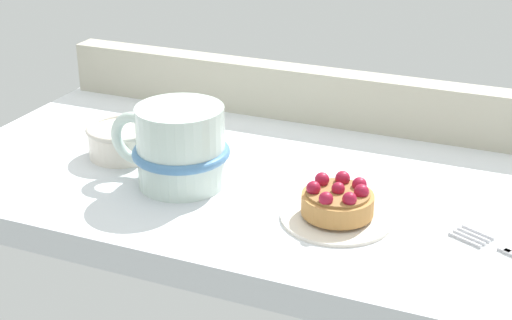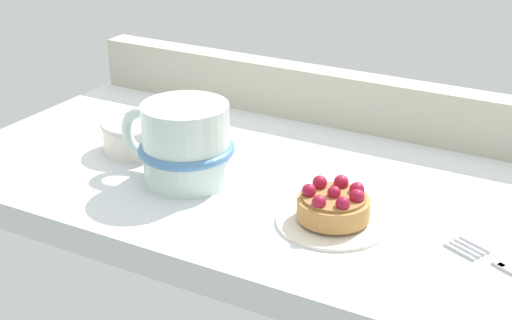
{
  "view_description": "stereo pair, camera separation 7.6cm",
  "coord_description": "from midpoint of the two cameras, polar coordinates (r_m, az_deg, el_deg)",
  "views": [
    {
      "loc": [
        22.64,
        -70.69,
        35.82
      ],
      "look_at": [
        -4.28,
        -6.45,
        4.61
      ],
      "focal_mm": 52.81,
      "sensor_mm": 36.0,
      "label": 1
    },
    {
      "loc": [
        29.5,
        -67.36,
        35.82
      ],
      "look_at": [
        -4.28,
        -6.45,
        4.61
      ],
      "focal_mm": 52.81,
      "sensor_mm": 36.0,
      "label": 2
    }
  ],
  "objects": [
    {
      "name": "ground_plane",
      "position": [
        0.83,
        7.43,
        -2.97
      ],
      "size": [
        85.23,
        39.68,
        3.17
      ],
      "primitive_type": "cube",
      "color": "silver"
    },
    {
      "name": "window_rail_back",
      "position": [
        0.96,
        11.64,
        4.01
      ],
      "size": [
        83.52,
        3.64,
        6.89
      ],
      "primitive_type": "cube",
      "color": "#B2AD99",
      "rests_on": "ground_plane"
    },
    {
      "name": "dessert_plate",
      "position": [
        0.75,
        8.77,
        -4.61
      ],
      "size": [
        11.19,
        11.19,
        0.72
      ],
      "color": "silver",
      "rests_on": "ground_plane"
    },
    {
      "name": "raspberry_tart",
      "position": [
        0.74,
        8.87,
        -3.39
      ],
      "size": [
        7.15,
        7.15,
        3.49
      ],
      "color": "#B77F42",
      "rests_on": "dessert_plate"
    },
    {
      "name": "coffee_mug",
      "position": [
        0.81,
        -2.79,
        1.21
      ],
      "size": [
        13.91,
        10.53,
        8.82
      ],
      "color": "silver",
      "rests_on": "ground_plane"
    },
    {
      "name": "sugar_bowl",
      "position": [
        0.9,
        -6.71,
        1.88
      ],
      "size": [
        8.27,
        8.27,
        3.69
      ],
      "color": "silver",
      "rests_on": "ground_plane"
    }
  ]
}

